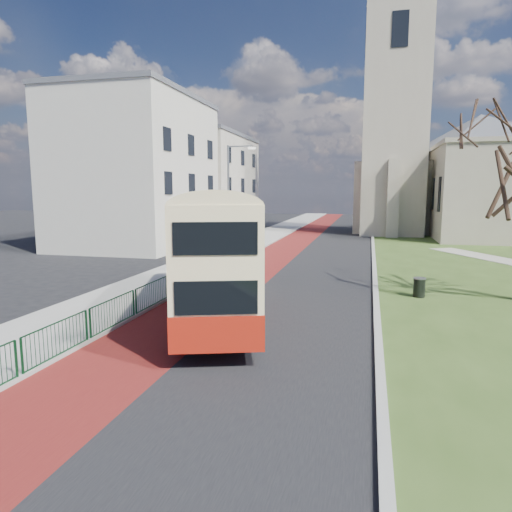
% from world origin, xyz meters
% --- Properties ---
extents(ground, '(160.00, 160.00, 0.00)m').
position_xyz_m(ground, '(0.00, 0.00, 0.00)').
color(ground, black).
rests_on(ground, ground).
extents(road_carriageway, '(9.00, 120.00, 0.01)m').
position_xyz_m(road_carriageway, '(1.50, 20.00, 0.01)').
color(road_carriageway, black).
rests_on(road_carriageway, ground).
extents(bus_lane, '(3.40, 120.00, 0.01)m').
position_xyz_m(bus_lane, '(-1.20, 20.00, 0.01)').
color(bus_lane, '#591414').
rests_on(bus_lane, ground).
extents(pavement_west, '(4.00, 120.00, 0.12)m').
position_xyz_m(pavement_west, '(-5.00, 20.00, 0.06)').
color(pavement_west, gray).
rests_on(pavement_west, ground).
extents(kerb_west, '(0.25, 120.00, 0.13)m').
position_xyz_m(kerb_west, '(-3.00, 20.00, 0.07)').
color(kerb_west, '#999993').
rests_on(kerb_west, ground).
extents(kerb_east, '(0.25, 80.00, 0.13)m').
position_xyz_m(kerb_east, '(6.10, 22.00, 0.07)').
color(kerb_east, '#999993').
rests_on(kerb_east, ground).
extents(pedestrian_railing, '(0.07, 24.00, 1.12)m').
position_xyz_m(pedestrian_railing, '(-2.95, 4.00, 0.55)').
color(pedestrian_railing, '#0D3B1B').
rests_on(pedestrian_railing, ground).
extents(gothic_church, '(16.38, 18.00, 40.00)m').
position_xyz_m(gothic_church, '(12.56, 38.00, 13.13)').
color(gothic_church, gray).
rests_on(gothic_church, ground).
extents(street_block_near, '(10.30, 14.30, 13.00)m').
position_xyz_m(street_block_near, '(-14.00, 22.00, 6.51)').
color(street_block_near, beige).
rests_on(street_block_near, ground).
extents(street_block_far, '(10.30, 16.30, 11.50)m').
position_xyz_m(street_block_far, '(-14.00, 38.00, 5.76)').
color(street_block_far, '#B5AC99').
rests_on(street_block_far, ground).
extents(streetlamp, '(2.13, 0.18, 8.00)m').
position_xyz_m(streetlamp, '(-4.35, 18.00, 4.59)').
color(streetlamp, gray).
rests_on(streetlamp, pavement_west).
extents(bus, '(5.99, 11.43, 4.68)m').
position_xyz_m(bus, '(0.06, 1.94, 2.67)').
color(bus, '#A11C0E').
rests_on(bus, ground).
extents(litter_bin, '(0.58, 0.58, 0.89)m').
position_xyz_m(litter_bin, '(8.00, 6.99, 0.49)').
color(litter_bin, black).
rests_on(litter_bin, grass_green).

